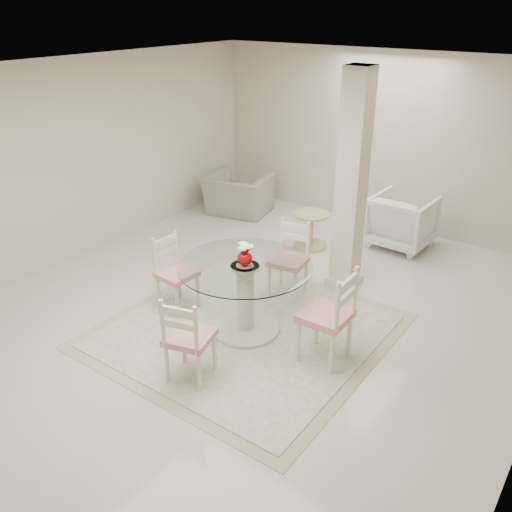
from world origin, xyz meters
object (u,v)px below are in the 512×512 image
Objects in this scene: dining_chair_north at (291,254)px; dining_chair_east at (333,310)px; dining_table at (245,298)px; side_table at (311,231)px; red_vase at (245,254)px; recliner_taupe at (238,194)px; armchair_white at (402,221)px; dining_chair_south at (186,334)px; dining_chair_west at (173,267)px; column at (352,183)px.

dining_chair_east is at bearing -49.62° from dining_chair_north.
side_table is at bearing 103.62° from dining_table.
red_vase reaches higher than recliner_taupe.
dining_chair_east reaches higher than dining_table.
armchair_white is (-0.55, 3.16, -0.21)m from dining_chair_east.
dining_chair_south is at bearing -79.13° from side_table.
dining_chair_north is at bearing 93.83° from red_vase.
recliner_taupe reaches higher than side_table.
dining_chair_east reaches higher than armchair_white.
dining_chair_south reaches higher than recliner_taupe.
dining_chair_east is 3.21m from armchair_white.
red_vase is at bearing -82.03° from dining_chair_west.
recliner_taupe is 1.81m from side_table.
armchair_white reaches higher than recliner_taupe.
dining_table is 1.43× the size of dining_chair_west.
dining_chair_north is 1.98× the size of side_table.
red_vase is at bearing -76.36° from side_table.
red_vase is at bearing -94.51° from dining_chair_north.
dining_chair_east is 4.39m from recliner_taupe.
dining_chair_south is at bearing -85.81° from dining_table.
dining_chair_west is (-0.95, -1.07, -0.02)m from dining_chair_north.
recliner_taupe is at bearing 8.72° from armchair_white.
red_vase is 0.24× the size of dining_chair_south.
dining_chair_south is 3.48m from side_table.
dining_table reaches higher than armchair_white.
dining_chair_south is 4.25m from armchair_white.
column is 1.74m from red_vase.
column reaches higher than recliner_taupe.
dining_chair_west is at bearing 67.60° from armchair_white.
red_vase reaches higher than dining_table.
dining_table is 1.38× the size of recliner_taupe.
dining_chair_east is 1.43m from dining_chair_south.
column is 1.11m from dining_chair_north.
recliner_taupe is 1.21× the size of armchair_white.
armchair_white is at bearing -171.09° from dining_chair_east.
column reaches higher than dining_chair_west.
column is 2.60× the size of recliner_taupe.
armchair_white is (0.48, 3.22, -0.03)m from dining_table.
dining_chair_south is at bearing -85.85° from red_vase.
column is 3.11m from recliner_taupe.
column is 1.94m from dining_table.
dining_chair_east is at bearing -146.22° from dining_chair_south.
column is 10.86× the size of red_vase.
side_table is (-0.58, 2.39, -0.70)m from red_vase.
dining_table is 2.70× the size of side_table.
recliner_taupe is (-3.34, 2.83, -0.27)m from dining_chair_east.
side_table is at bearing 142.08° from column.
dining_chair_south is (-0.29, -2.67, -0.81)m from column.
armchair_white is at bearing 38.06° from side_table.
dining_chair_south reaches higher than side_table.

